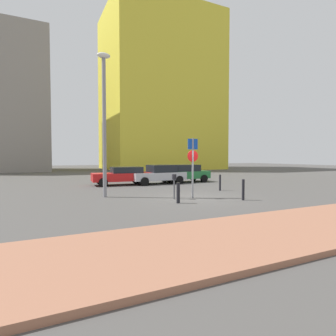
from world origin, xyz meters
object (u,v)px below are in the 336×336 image
parked_car_red (123,175)px  traffic_bollard_far (243,190)px  traffic_bollard_near (178,193)px  parking_meter (174,183)px  parked_car_silver (159,174)px  traffic_bollard_mid (220,183)px  parked_car_green (184,173)px  parking_sign_post (193,160)px  street_lamp (104,114)px

parked_car_red → traffic_bollard_far: 10.34m
parked_car_red → traffic_bollard_near: parked_car_red is taller
parked_car_red → parking_meter: (0.39, -8.00, 0.09)m
parked_car_silver → traffic_bollard_near: parked_car_silver is taller
traffic_bollard_mid → parking_meter: bearing=-156.3°
parking_meter → traffic_bollard_mid: parking_meter is taller
traffic_bollard_near → parked_car_green: bearing=59.4°
traffic_bollard_near → parked_car_silver: bearing=72.0°
traffic_bollard_near → parking_sign_post: bearing=37.9°
parked_car_silver → parking_sign_post: parking_sign_post is taller
parked_car_silver → parking_sign_post: 7.84m
parked_car_red → traffic_bollard_mid: (4.64, -6.13, -0.23)m
parked_car_silver → street_lamp: (-5.51, -5.36, 3.69)m
traffic_bollard_far → parking_meter: bearing=149.0°
parked_car_green → traffic_bollard_mid: 6.15m
parked_car_red → traffic_bollard_near: (0.02, -9.16, -0.26)m
street_lamp → traffic_bollard_mid: 8.30m
parked_car_silver → parking_meter: parked_car_silver is taller
traffic_bollard_mid → traffic_bollard_far: traffic_bollard_far is taller
parking_meter → street_lamp: street_lamp is taller
parked_car_red → traffic_bollard_mid: 7.70m
parked_car_green → street_lamp: street_lamp is taller
traffic_bollard_near → traffic_bollard_mid: (4.62, 3.02, 0.03)m
parked_car_green → traffic_bollard_far: size_ratio=4.08×
parking_sign_post → street_lamp: 5.32m
parked_car_green → street_lamp: size_ratio=0.56×
street_lamp → traffic_bollard_far: 8.23m
parked_car_red → parking_sign_post: bearing=-79.6°
parked_car_green → parking_sign_post: size_ratio=1.36×
traffic_bollard_near → traffic_bollard_far: size_ratio=0.93×
parking_sign_post → street_lamp: bearing=151.2°
parking_sign_post → parking_meter: bearing=178.6°
parking_sign_post → parking_meter: 1.57m
street_lamp → traffic_bollard_far: street_lamp is taller
traffic_bollard_mid → traffic_bollard_far: (-1.28, -3.65, 0.01)m
parked_car_silver → parked_car_green: bearing=8.0°
parked_car_red → parked_car_green: bearing=-0.4°
parked_car_green → parking_meter: (-5.02, -7.96, 0.06)m
traffic_bollard_mid → parked_car_red: bearing=127.1°
traffic_bollard_mid → parked_car_silver: bearing=107.2°
traffic_bollard_near → traffic_bollard_mid: size_ratio=0.95×
parked_car_silver → parking_meter: size_ratio=3.49×
street_lamp → parked_car_red: bearing=65.3°
parked_car_green → parked_car_silver: bearing=-172.0°
parking_meter → parking_sign_post: bearing=-1.4°
parked_car_green → parking_meter: 9.41m
traffic_bollard_far → traffic_bollard_near: bearing=169.4°
parked_car_red → street_lamp: bearing=-114.7°
traffic_bollard_far → parked_car_silver: bearing=93.0°
traffic_bollard_mid → parked_car_green: bearing=82.8°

